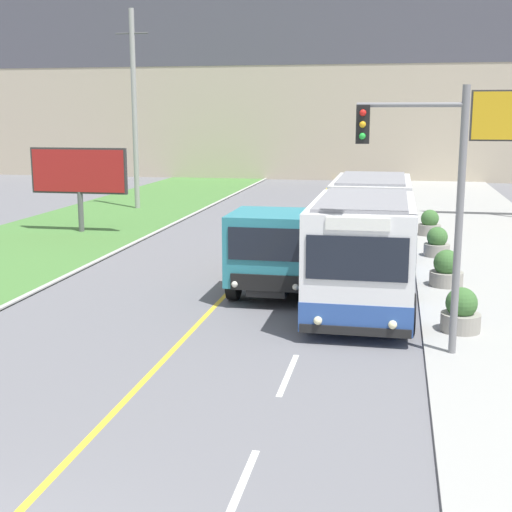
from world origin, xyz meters
TOP-DOWN VIEW (x-y plane):
  - apartment_block_background at (0.00, 55.16)m, footprint 80.00×8.04m
  - city_bus at (3.96, 15.69)m, footprint 2.72×11.92m
  - dump_truck at (1.43, 14.48)m, footprint 2.47×6.42m
  - car_distant at (3.70, 28.81)m, footprint 1.80×4.30m
  - utility_pole_far at (-9.37, 31.82)m, footprint 1.80×0.28m
  - traffic_light_mast at (5.42, 9.59)m, footprint 2.28×0.32m
  - billboard_small at (-8.96, 23.61)m, footprint 4.43×0.24m
  - planter_round_near at (6.39, 11.25)m, footprint 0.94×0.94m
  - planter_round_second at (6.35, 15.92)m, footprint 1.00×1.00m
  - planter_round_third at (6.31, 20.60)m, footprint 0.93×0.93m
  - planter_round_far at (6.24, 25.27)m, footprint 0.95×0.95m

SIDE VIEW (x-z plane):
  - planter_round_near at x=6.39m, z-range 0.01..1.08m
  - planter_round_third at x=6.31m, z-range 0.01..1.09m
  - planter_round_second at x=6.35m, z-range 0.01..1.11m
  - planter_round_far at x=6.24m, z-range 0.01..1.11m
  - car_distant at x=3.70m, z-range -0.04..1.41m
  - dump_truck at x=1.43m, z-range 0.03..2.52m
  - city_bus at x=3.96m, z-range 0.02..3.10m
  - billboard_small at x=-8.96m, z-range 0.77..4.51m
  - traffic_light_mast at x=5.42m, z-range 0.79..6.56m
  - utility_pole_far at x=-9.37m, z-range 0.06..10.75m
  - apartment_block_background at x=0.00m, z-range 0.00..25.63m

